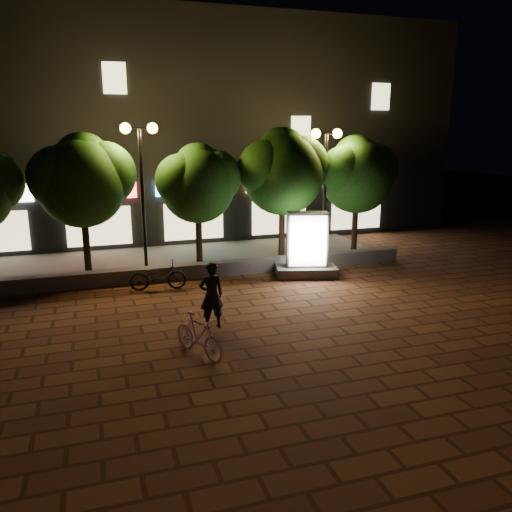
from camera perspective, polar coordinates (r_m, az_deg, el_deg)
name	(u,v)px	position (r m, az deg, el deg)	size (l,w,h in m)	color
ground	(222,317)	(14.32, -3.84, -6.77)	(80.00, 80.00, 0.00)	brown
retaining_wall	(194,271)	(17.96, -6.97, -1.64)	(16.00, 0.45, 0.50)	#5F5C58
sidewalk	(182,259)	(20.39, -8.30, -0.38)	(16.00, 5.00, 0.08)	#5F5C58
building_block	(155,130)	(26.18, -11.18, 13.65)	(28.00, 8.12, 11.30)	black
tree_left	(83,178)	(18.54, -18.78, 8.27)	(3.60, 3.00, 4.89)	#311F13
tree_mid	(198,181)	(18.93, -6.44, 8.33)	(3.24, 2.70, 4.50)	#311F13
tree_right	(283,169)	(19.81, 3.07, 9.67)	(3.72, 3.10, 5.07)	#311F13
tree_far_right	(358,172)	(21.18, 11.28, 9.18)	(3.48, 2.90, 4.76)	#311F13
street_lamp_left	(141,160)	(18.31, -12.75, 10.44)	(1.26, 0.36, 5.18)	black
street_lamp_right	(326,160)	(20.20, 7.79, 10.58)	(1.26, 0.36, 4.98)	black
ad_kiosk	(307,251)	(17.93, 5.68, 0.59)	(2.32, 1.57, 2.29)	#5F5C58
scooter_pink	(199,336)	(11.84, -6.41, -8.81)	(0.47, 1.67, 1.01)	#C687B5
rider	(212,295)	(13.30, -4.98, -4.41)	(0.65, 0.42, 1.77)	black
scooter_parked	(158,276)	(16.75, -10.89, -2.16)	(0.63, 1.80, 0.95)	black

